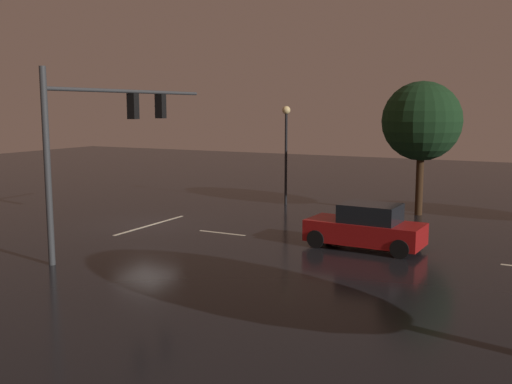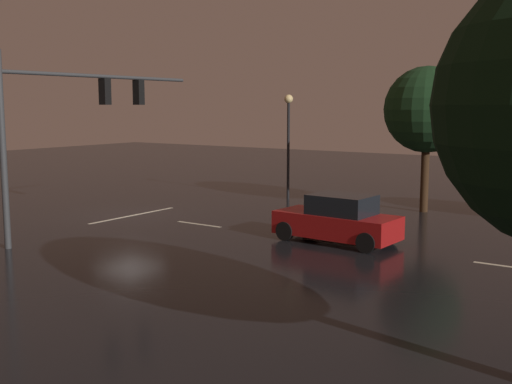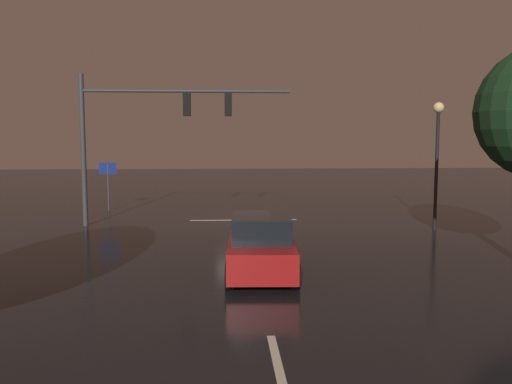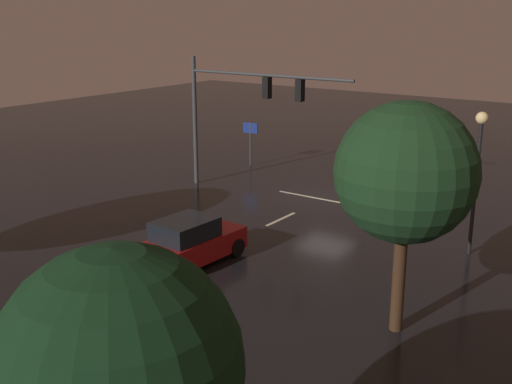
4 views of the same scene
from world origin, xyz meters
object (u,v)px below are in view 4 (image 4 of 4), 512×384
(tree_left_near, at_px, (119,369))
(tree_left_far, at_px, (406,173))
(street_lamp_left_kerb, at_px, (478,157))
(route_sign, at_px, (250,134))
(car_approaching, at_px, (188,243))
(traffic_signal_assembly, at_px, (241,100))

(tree_left_near, distance_m, tree_left_far, 10.42)
(street_lamp_left_kerb, relative_size, tree_left_far, 0.82)
(route_sign, relative_size, tree_left_near, 0.45)
(car_approaching, distance_m, tree_left_far, 8.81)
(tree_left_near, bearing_deg, street_lamp_left_kerb, -88.46)
(car_approaching, bearing_deg, street_lamp_left_kerb, -138.77)
(tree_left_far, bearing_deg, street_lamp_left_kerb, -88.68)
(car_approaching, xyz_separation_m, route_sign, (7.14, -13.55, 1.06))
(street_lamp_left_kerb, distance_m, tree_left_near, 17.50)
(route_sign, bearing_deg, car_approaching, 117.78)
(street_lamp_left_kerb, height_order, tree_left_near, tree_left_near)
(car_approaching, bearing_deg, traffic_signal_assembly, -64.48)
(car_approaching, relative_size, tree_left_far, 0.68)
(street_lamp_left_kerb, bearing_deg, traffic_signal_assembly, -8.79)
(street_lamp_left_kerb, distance_m, route_sign, 16.48)
(car_approaching, relative_size, route_sign, 1.73)
(route_sign, bearing_deg, tree_left_near, 122.49)
(car_approaching, xyz_separation_m, street_lamp_left_kerb, (-7.80, -6.84, 2.89))
(route_sign, distance_m, tree_left_far, 20.63)
(route_sign, xyz_separation_m, tree_left_near, (-15.41, 24.19, 2.16))
(traffic_signal_assembly, bearing_deg, route_sign, -58.40)
(traffic_signal_assembly, bearing_deg, tree_left_near, 122.71)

